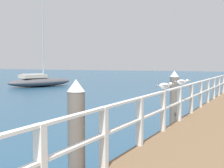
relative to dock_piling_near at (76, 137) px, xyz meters
name	(u,v)px	position (x,y,z in m)	size (l,w,h in m)	color
pier_railing	(186,97)	(0.38, 5.99, 0.09)	(0.12, 18.24, 1.01)	silver
dock_piling_near	(76,137)	(0.00, 0.00, 0.00)	(0.29, 0.29, 1.87)	#6B6056
dock_piling_far	(174,99)	(0.00, 6.00, 0.00)	(0.29, 0.29, 1.87)	#6B6056
seagull_foreground	(164,85)	(0.39, 3.61, 0.61)	(0.39, 0.35, 0.21)	white
seagull_background	(182,82)	(0.39, 5.40, 0.61)	(0.45, 0.26, 0.21)	white
boat_1	(40,81)	(-15.62, 19.25, -0.48)	(4.04, 6.56, 8.79)	#4C4C51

